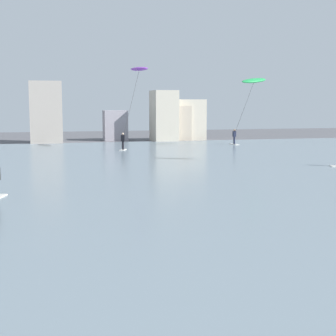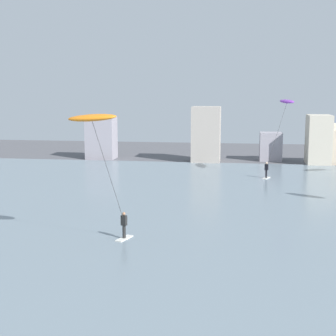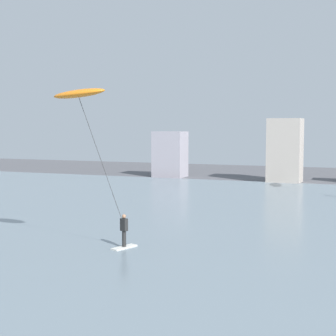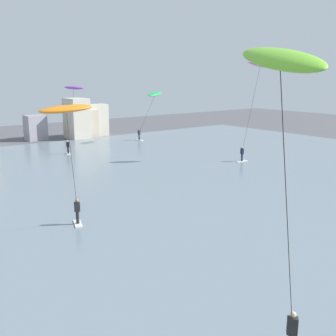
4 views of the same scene
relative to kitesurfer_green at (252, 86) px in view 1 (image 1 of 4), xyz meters
The scene contains 4 objects.
water_bay 26.50m from the kitesurfer_green, 138.43° to the right, with size 84.00×52.00×0.10m, color slate.
far_shore_buildings 18.88m from the kitesurfer_green, 144.67° to the left, with size 34.46×5.41×6.92m.
kitesurfer_green is the anchor object (origin of this frame).
kitesurfer_purple 11.77m from the kitesurfer_green, behind, with size 3.27×4.28×7.94m.
Camera 1 is at (-1.37, -1.40, 4.59)m, focal length 54.08 mm.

